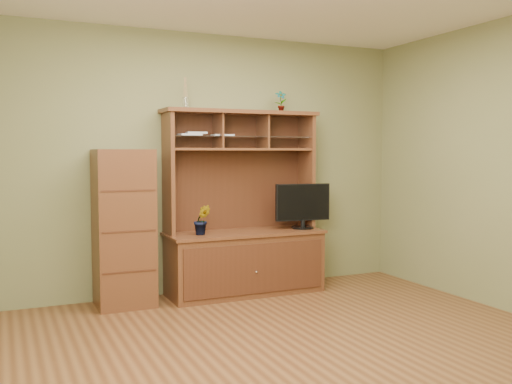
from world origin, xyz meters
TOP-DOWN VIEW (x-y plane):
  - room at (0.00, 0.00)m, footprint 4.54×4.04m
  - media_hutch at (0.31, 1.73)m, footprint 1.66×0.61m
  - monitor at (0.97, 1.65)m, footprint 0.61×0.23m
  - orchid_plant at (-0.17, 1.65)m, footprint 0.19×0.17m
  - top_plant at (0.78, 1.80)m, footprint 0.14×0.11m
  - reed_diffuser at (-0.28, 1.80)m, footprint 0.06×0.06m
  - magazines at (-0.11, 1.80)m, footprint 0.57×0.18m
  - side_cabinet at (-0.93, 1.74)m, footprint 0.53×0.49m

SIDE VIEW (x-z plane):
  - media_hutch at x=0.31m, z-range -0.43..1.47m
  - side_cabinet at x=-0.93m, z-range 0.00..1.50m
  - orchid_plant at x=-0.17m, z-range 0.65..0.95m
  - monitor at x=0.97m, z-range 0.66..1.15m
  - room at x=0.00m, z-range -0.02..2.72m
  - magazines at x=-0.11m, z-range 1.63..1.67m
  - top_plant at x=0.78m, z-range 1.90..2.13m
  - reed_diffuser at x=-0.28m, z-range 1.87..2.18m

